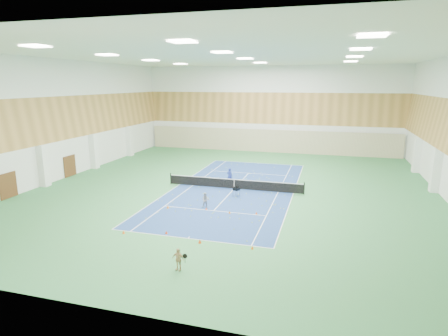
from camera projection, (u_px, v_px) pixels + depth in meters
The scene contains 22 objects.
ground at pixel (234, 189), 34.93m from camera, with size 40.00×40.00×0.00m, color #337742.
room_shell at pixel (235, 125), 33.59m from camera, with size 36.00×40.00×12.00m, color white, non-canonical shape.
wood_cladding at pixel (235, 102), 33.15m from camera, with size 36.00×40.00×8.00m, color #BA8745, non-canonical shape.
ceiling_light_grid at pixel (235, 56), 32.27m from camera, with size 21.40×25.40×0.06m, color white, non-canonical shape.
court_surface at pixel (234, 189), 34.93m from camera, with size 10.97×23.77×0.01m, color navy.
tennis_balls_scatter at pixel (234, 188), 34.92m from camera, with size 10.57×22.77×0.07m, color #C8E026, non-canonical shape.
tennis_net at pixel (234, 183), 34.81m from camera, with size 12.80×0.10×1.10m, color black, non-canonical shape.
back_curtain at pixel (269, 141), 53.09m from camera, with size 35.40×0.16×3.20m, color #C6B793.
door_left_a at pixel (8, 186), 31.96m from camera, with size 0.08×1.80×2.20m, color #593319.
door_left_b at pixel (70, 166), 39.46m from camera, with size 0.08×1.80×2.20m, color #593319.
coach at pixel (230, 176), 36.59m from camera, with size 0.57×0.37×1.56m, color navy.
child_court at pixel (206, 200), 29.59m from camera, with size 0.59×0.46×1.22m, color #92929A.
child_apron at pixel (178, 259), 19.67m from camera, with size 0.72×0.30×1.23m, color tan.
ball_cart at pixel (236, 192), 32.45m from camera, with size 0.50×0.50×0.87m, color black, non-canonical shape.
cone_svc_a at pixel (168, 207), 29.48m from camera, with size 0.23×0.23×0.25m, color orange.
cone_svc_b at pixel (206, 209), 29.17m from camera, with size 0.17×0.17×0.19m, color #FF470D.
cone_svc_c at pixel (230, 212), 28.34m from camera, with size 0.19×0.19×0.21m, color orange.
cone_svc_d at pixel (256, 213), 28.16m from camera, with size 0.18×0.18×0.20m, color #FF540D.
cone_base_a at pixel (124, 232), 24.57m from camera, with size 0.20×0.20×0.21m, color #F6570C.
cone_base_b at pixel (166, 232), 24.51m from camera, with size 0.19×0.19×0.21m, color #E23F0B.
cone_base_c at pixel (200, 241), 23.10m from camera, with size 0.22×0.22×0.24m, color #E3440B.
cone_base_d at pixel (252, 247), 22.27m from camera, with size 0.18×0.18×0.20m, color orange.
Camera 1 is at (8.28, -32.59, 9.69)m, focal length 30.00 mm.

